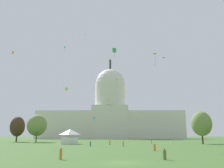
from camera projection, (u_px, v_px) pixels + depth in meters
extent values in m
plane|color=#42662D|center=(122.00, 163.00, 29.69)|extent=(800.00, 800.00, 0.00)
cube|color=silver|center=(74.00, 125.00, 203.48)|extent=(61.33, 22.44, 22.80)
cube|color=silver|center=(146.00, 125.00, 202.83)|extent=(61.33, 22.44, 22.80)
cube|color=silver|center=(110.00, 122.00, 203.61)|extent=(29.97, 24.69, 27.23)
cylinder|color=silver|center=(110.00, 95.00, 208.56)|extent=(26.17, 26.17, 20.49)
sphere|color=silver|center=(110.00, 83.00, 210.69)|extent=(25.22, 25.22, 25.22)
cylinder|color=#2D3833|center=(110.00, 65.00, 214.26)|extent=(1.80, 1.80, 9.19)
cube|color=white|center=(70.00, 141.00, 87.48)|extent=(5.72, 6.54, 2.36)
pyramid|color=white|center=(70.00, 132.00, 88.14)|extent=(6.01, 6.87, 2.02)
cylinder|color=#4C3823|center=(202.00, 137.00, 88.56)|extent=(0.62, 0.62, 4.71)
ellipsoid|color=olive|center=(201.00, 124.00, 89.62)|extent=(8.88, 8.60, 9.18)
cylinder|color=#42301E|center=(36.00, 137.00, 108.10)|extent=(0.52, 0.52, 4.73)
ellipsoid|color=olive|center=(37.00, 125.00, 109.19)|extent=(9.30, 9.17, 9.70)
cylinder|color=#42301E|center=(17.00, 137.00, 113.89)|extent=(0.74, 0.74, 4.40)
ellipsoid|color=#42301E|center=(17.00, 126.00, 114.93)|extent=(8.37, 8.49, 9.46)
cylinder|color=tan|center=(123.00, 144.00, 69.99)|extent=(0.66, 0.66, 1.48)
sphere|color=tan|center=(123.00, 141.00, 70.17)|extent=(0.35, 0.35, 0.25)
cylinder|color=#1E757A|center=(90.00, 144.00, 70.68)|extent=(0.40, 0.40, 1.35)
sphere|color=#A37556|center=(90.00, 141.00, 70.85)|extent=(0.24, 0.24, 0.22)
cylinder|color=silver|center=(171.00, 143.00, 81.45)|extent=(0.49, 0.49, 1.54)
sphere|color=tan|center=(171.00, 140.00, 81.63)|extent=(0.26, 0.26, 0.21)
cylinder|color=orange|center=(61.00, 154.00, 33.41)|extent=(0.44, 0.44, 1.45)
sphere|color=tan|center=(61.00, 148.00, 33.58)|extent=(0.28, 0.28, 0.24)
cylinder|color=tan|center=(151.00, 142.00, 87.77)|extent=(0.45, 0.45, 1.28)
sphere|color=brown|center=(151.00, 140.00, 87.93)|extent=(0.28, 0.28, 0.23)
cylinder|color=olive|center=(165.00, 155.00, 33.14)|extent=(0.50, 0.50, 1.28)
sphere|color=brown|center=(164.00, 149.00, 33.30)|extent=(0.26, 0.26, 0.24)
cylinder|color=orange|center=(155.00, 148.00, 50.60)|extent=(0.61, 0.61, 1.40)
sphere|color=beige|center=(154.00, 144.00, 50.78)|extent=(0.35, 0.35, 0.26)
cylinder|color=orange|center=(110.00, 143.00, 82.17)|extent=(0.60, 0.60, 1.33)
sphere|color=#A37556|center=(110.00, 140.00, 82.33)|extent=(0.29, 0.29, 0.21)
pyramid|color=yellow|center=(79.00, 70.00, 174.83)|extent=(1.87, 1.92, 0.25)
cube|color=#33BCDB|center=(65.00, 47.00, 139.44)|extent=(0.92, 0.92, 0.32)
cube|color=#33BCDB|center=(65.00, 47.00, 139.52)|extent=(0.92, 0.92, 0.32)
cylinder|color=#33BCDB|center=(65.00, 50.00, 139.05)|extent=(0.29, 0.19, 3.49)
pyramid|color=purple|center=(163.00, 58.00, 100.17)|extent=(1.16, 1.29, 0.34)
pyramid|color=orange|center=(155.00, 54.00, 77.82)|extent=(1.20, 0.68, 0.34)
cylinder|color=#D1339E|center=(155.00, 61.00, 77.58)|extent=(0.43, 0.16, 3.43)
cube|color=gold|center=(13.00, 52.00, 83.97)|extent=(0.77, 0.33, 1.22)
pyramid|color=red|center=(117.00, 80.00, 188.77)|extent=(1.73, 1.50, 0.19)
cylinder|color=red|center=(116.00, 82.00, 188.15)|extent=(0.11, 0.24, 2.45)
pyramid|color=teal|center=(93.00, 75.00, 189.82)|extent=(0.86, 1.13, 0.18)
cube|color=pink|center=(109.00, 101.00, 176.87)|extent=(0.97, 0.97, 0.34)
cube|color=pink|center=(109.00, 100.00, 176.94)|extent=(0.97, 0.97, 0.34)
cylinder|color=pink|center=(109.00, 103.00, 176.54)|extent=(0.33, 0.31, 2.80)
cube|color=green|center=(114.00, 51.00, 69.11)|extent=(1.18, 1.17, 0.45)
cube|color=green|center=(114.00, 49.00, 69.25)|extent=(1.18, 1.17, 0.45)
cylinder|color=green|center=(115.00, 54.00, 68.91)|extent=(0.28, 0.24, 1.48)
cube|color=#D1339E|center=(85.00, 35.00, 97.19)|extent=(0.22, 0.79, 0.88)
cylinder|color=gold|center=(85.00, 39.00, 96.84)|extent=(0.38, 0.28, 2.43)
cube|color=#8CD133|center=(66.00, 90.00, 114.49)|extent=(1.37, 1.37, 0.48)
cube|color=#8CD133|center=(66.00, 88.00, 114.63)|extent=(1.37, 1.37, 0.48)
cylinder|color=yellow|center=(67.00, 92.00, 114.20)|extent=(0.38, 0.37, 2.31)
cube|color=yellow|center=(137.00, 118.00, 153.46)|extent=(0.81, 0.41, 0.90)
cube|color=#33BCDB|center=(94.00, 118.00, 159.89)|extent=(1.58, 1.58, 0.70)
cube|color=#33BCDB|center=(94.00, 117.00, 160.05)|extent=(1.58, 1.58, 0.70)
cylinder|color=orange|center=(94.00, 121.00, 159.49)|extent=(0.54, 0.09, 3.36)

